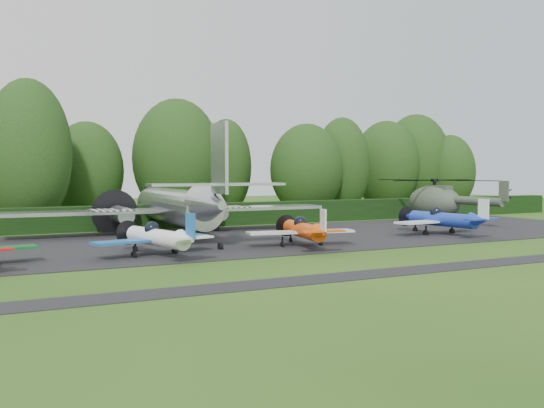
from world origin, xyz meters
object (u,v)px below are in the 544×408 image
light_plane_blue (442,219)px  sign_board (440,207)px  light_plane_white (157,237)px  transport_plane (177,206)px  helicopter (435,199)px  light_plane_orange (303,230)px

light_plane_blue → sign_board: size_ratio=2.74×
light_plane_white → sign_board: (34.51, 15.36, -0.01)m
transport_plane → light_plane_white: (-4.49, -10.34, -1.12)m
transport_plane → sign_board: 30.46m
helicopter → sign_board: size_ratio=5.11×
transport_plane → light_plane_orange: (4.89, -10.33, -1.13)m
light_plane_blue → sign_board: bearing=53.4°
light_plane_white → helicopter: 31.68m
transport_plane → sign_board: size_ratio=8.60×
helicopter → sign_board: bearing=44.9°
light_plane_blue → light_plane_white: bearing=-170.4°
light_plane_white → light_plane_blue: size_ratio=0.92×
helicopter → sign_board: helicopter is taller
light_plane_orange → light_plane_blue: size_ratio=0.92×
light_plane_blue → helicopter: 11.78m
transport_plane → light_plane_blue: transport_plane is taller
light_plane_blue → helicopter: helicopter is taller
light_plane_white → helicopter: bearing=33.8°
helicopter → light_plane_orange: bearing=-150.7°
light_plane_orange → helicopter: bearing=17.7°
light_plane_white → light_plane_blue: bearing=18.2°
light_plane_white → light_plane_blue: (22.34, 1.73, 0.10)m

